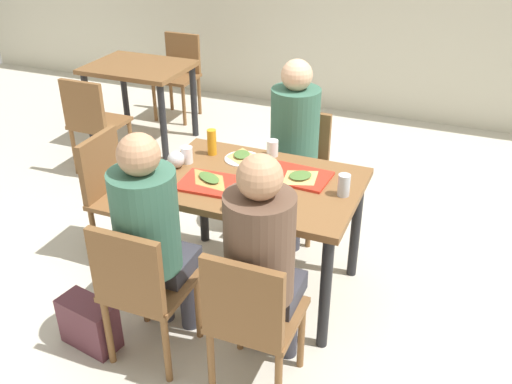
{
  "coord_description": "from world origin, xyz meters",
  "views": [
    {
      "loc": [
        1.05,
        -2.61,
        2.24
      ],
      "look_at": [
        0.0,
        0.0,
        0.67
      ],
      "focal_mm": 39.9,
      "sensor_mm": 36.0,
      "label": 1
    }
  ],
  "objects_px": {
    "main_table": "(256,196)",
    "handbag": "(89,323)",
    "background_table": "(140,78)",
    "person_in_red": "(151,229)",
    "condiment_bottle": "(212,142)",
    "tray_red_near": "(212,184)",
    "plastic_cup_a": "(273,148)",
    "chair_far_side": "(298,163)",
    "person_far_side": "(293,138)",
    "plastic_cup_c": "(187,155)",
    "pizza_slice_c": "(242,155)",
    "pizza_slice_a": "(209,178)",
    "paper_plate_center": "(243,159)",
    "paper_plate_near_edge": "(271,204)",
    "background_chair_far": "(179,70)",
    "tray_red_far": "(297,176)",
    "foil_bundle": "(176,159)",
    "chair_near_right": "(251,316)",
    "plastic_cup_b": "(236,202)",
    "soda_can": "(344,185)",
    "chair_near_left": "(141,285)",
    "background_chair_near": "(93,119)",
    "chair_left_end": "(116,189)",
    "pizza_slice_b": "(300,176)",
    "person_in_brown_jacket": "(262,255)"
  },
  "relations": [
    {
      "from": "chair_near_right",
      "to": "handbag",
      "type": "xyz_separation_m",
      "value": [
        -0.93,
        -0.02,
        -0.35
      ]
    },
    {
      "from": "plastic_cup_b",
      "to": "soda_can",
      "type": "relative_size",
      "value": 0.82
    },
    {
      "from": "chair_near_right",
      "to": "background_table",
      "type": "distance_m",
      "value": 3.23
    },
    {
      "from": "background_chair_near",
      "to": "plastic_cup_c",
      "type": "bearing_deg",
      "value": -32.68
    },
    {
      "from": "paper_plate_near_edge",
      "to": "handbag",
      "type": "xyz_separation_m",
      "value": [
        -0.82,
        -0.58,
        -0.6
      ]
    },
    {
      "from": "plastic_cup_a",
      "to": "chair_near_left",
      "type": "bearing_deg",
      "value": -103.12
    },
    {
      "from": "tray_red_far",
      "to": "paper_plate_near_edge",
      "type": "bearing_deg",
      "value": -94.89
    },
    {
      "from": "chair_near_right",
      "to": "tray_red_far",
      "type": "bearing_deg",
      "value": 95.52
    },
    {
      "from": "chair_left_end",
      "to": "foil_bundle",
      "type": "xyz_separation_m",
      "value": [
        0.47,
        -0.02,
        0.3
      ]
    },
    {
      "from": "main_table",
      "to": "tray_red_far",
      "type": "bearing_deg",
      "value": 30.49
    },
    {
      "from": "person_far_side",
      "to": "background_table",
      "type": "height_order",
      "value": "person_far_side"
    },
    {
      "from": "plastic_cup_a",
      "to": "handbag",
      "type": "distance_m",
      "value": 1.45
    },
    {
      "from": "pizza_slice_c",
      "to": "plastic_cup_c",
      "type": "relative_size",
      "value": 2.18
    },
    {
      "from": "background_table",
      "to": "person_in_red",
      "type": "bearing_deg",
      "value": -56.47
    },
    {
      "from": "paper_plate_near_edge",
      "to": "background_chair_far",
      "type": "relative_size",
      "value": 0.26
    },
    {
      "from": "chair_near_right",
      "to": "condiment_bottle",
      "type": "relative_size",
      "value": 5.25
    },
    {
      "from": "tray_red_near",
      "to": "condiment_bottle",
      "type": "height_order",
      "value": "condiment_bottle"
    },
    {
      "from": "paper_plate_near_edge",
      "to": "pizza_slice_c",
      "type": "bearing_deg",
      "value": 128.42
    },
    {
      "from": "main_table",
      "to": "paper_plate_near_edge",
      "type": "relative_size",
      "value": 5.3
    },
    {
      "from": "pizza_slice_a",
      "to": "paper_plate_center",
      "type": "bearing_deg",
      "value": 80.25
    },
    {
      "from": "pizza_slice_a",
      "to": "background_table",
      "type": "relative_size",
      "value": 0.3
    },
    {
      "from": "background_chair_far",
      "to": "paper_plate_near_edge",
      "type": "bearing_deg",
      "value": -52.68
    },
    {
      "from": "background_table",
      "to": "condiment_bottle",
      "type": "bearing_deg",
      "value": -45.02
    },
    {
      "from": "chair_left_end",
      "to": "soda_can",
      "type": "bearing_deg",
      "value": 0.78
    },
    {
      "from": "chair_far_side",
      "to": "background_chair_far",
      "type": "bearing_deg",
      "value": 138.46
    },
    {
      "from": "foil_bundle",
      "to": "background_chair_near",
      "type": "height_order",
      "value": "same"
    },
    {
      "from": "background_table",
      "to": "tray_red_near",
      "type": "bearing_deg",
      "value": -48.13
    },
    {
      "from": "person_in_red",
      "to": "person_far_side",
      "type": "distance_m",
      "value": 1.32
    },
    {
      "from": "chair_near_left",
      "to": "handbag",
      "type": "xyz_separation_m",
      "value": [
        -0.35,
        -0.02,
        -0.35
      ]
    },
    {
      "from": "person_in_red",
      "to": "plastic_cup_b",
      "type": "height_order",
      "value": "person_in_red"
    },
    {
      "from": "chair_left_end",
      "to": "pizza_slice_b",
      "type": "relative_size",
      "value": 3.37
    },
    {
      "from": "background_chair_near",
      "to": "person_in_red",
      "type": "bearing_deg",
      "value": -45.82
    },
    {
      "from": "paper_plate_near_edge",
      "to": "soda_can",
      "type": "relative_size",
      "value": 1.8
    },
    {
      "from": "person_in_red",
      "to": "foil_bundle",
      "type": "relative_size",
      "value": 12.5
    },
    {
      "from": "tray_red_near",
      "to": "plastic_cup_a",
      "type": "height_order",
      "value": "plastic_cup_a"
    },
    {
      "from": "condiment_bottle",
      "to": "background_table",
      "type": "xyz_separation_m",
      "value": [
        -1.44,
        1.44,
        -0.21
      ]
    },
    {
      "from": "background_table",
      "to": "plastic_cup_c",
      "type": "bearing_deg",
      "value": -49.81
    },
    {
      "from": "paper_plate_center",
      "to": "pizza_slice_b",
      "type": "height_order",
      "value": "pizza_slice_b"
    },
    {
      "from": "person_in_brown_jacket",
      "to": "background_chair_near",
      "type": "bearing_deg",
      "value": 143.32
    },
    {
      "from": "main_table",
      "to": "handbag",
      "type": "distance_m",
      "value": 1.14
    },
    {
      "from": "chair_far_side",
      "to": "person_far_side",
      "type": "distance_m",
      "value": 0.28
    },
    {
      "from": "soda_can",
      "to": "condiment_bottle",
      "type": "distance_m",
      "value": 0.9
    },
    {
      "from": "chair_left_end",
      "to": "pizza_slice_b",
      "type": "distance_m",
      "value": 1.23
    },
    {
      "from": "tray_red_near",
      "to": "plastic_cup_a",
      "type": "relative_size",
      "value": 3.6
    },
    {
      "from": "person_in_red",
      "to": "background_chair_far",
      "type": "distance_m",
      "value": 3.41
    },
    {
      "from": "background_table",
      "to": "background_chair_near",
      "type": "height_order",
      "value": "background_chair_near"
    },
    {
      "from": "person_in_brown_jacket",
      "to": "background_chair_near",
      "type": "distance_m",
      "value": 2.64
    },
    {
      "from": "pizza_slice_a",
      "to": "soda_can",
      "type": "height_order",
      "value": "soda_can"
    },
    {
      "from": "chair_left_end",
      "to": "handbag",
      "type": "height_order",
      "value": "chair_left_end"
    },
    {
      "from": "main_table",
      "to": "tray_red_near",
      "type": "distance_m",
      "value": 0.27
    }
  ]
}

